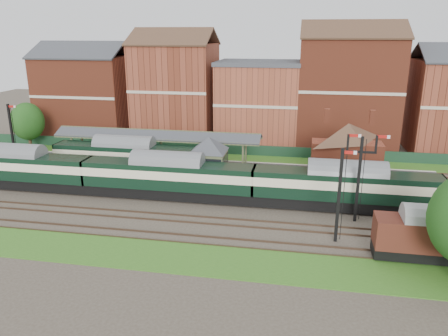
% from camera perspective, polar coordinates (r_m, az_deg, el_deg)
% --- Properties ---
extents(ground, '(160.00, 160.00, 0.00)m').
position_cam_1_polar(ground, '(44.88, 0.93, -4.49)').
color(ground, '#473D33').
rests_on(ground, ground).
extents(grass_back, '(90.00, 4.50, 0.06)m').
position_cam_1_polar(grass_back, '(59.87, 3.46, 1.17)').
color(grass_back, '#2D6619').
rests_on(grass_back, ground).
extents(grass_front, '(90.00, 5.00, 0.06)m').
position_cam_1_polar(grass_front, '(34.22, -2.46, -11.81)').
color(grass_front, '#2D6619').
rests_on(grass_front, ground).
extents(fence, '(90.00, 0.12, 1.50)m').
position_cam_1_polar(fence, '(61.59, 3.70, 2.32)').
color(fence, '#193823').
rests_on(fence, ground).
extents(platform, '(55.00, 3.40, 1.00)m').
position_cam_1_polar(platform, '(54.66, -2.55, 0.10)').
color(platform, '#2D2D2D').
rests_on(platform, ground).
extents(signal_box, '(5.40, 5.40, 6.00)m').
position_cam_1_polar(signal_box, '(47.39, -1.98, 0.79)').
color(signal_box, '#5B7251').
rests_on(signal_box, ground).
extents(brick_hut, '(3.20, 2.64, 2.94)m').
position_cam_1_polar(brick_hut, '(47.02, 7.62, -2.05)').
color(brick_hut, maroon).
rests_on(brick_hut, ground).
extents(station_building, '(8.10, 8.10, 5.90)m').
position_cam_1_polar(station_building, '(52.68, 15.75, 2.70)').
color(station_building, '#943D25').
rests_on(station_building, platform).
extents(canopy, '(26.00, 3.89, 4.08)m').
position_cam_1_polar(canopy, '(55.22, -8.71, 4.49)').
color(canopy, '#4A5334').
rests_on(canopy, platform).
extents(semaphore_bracket, '(3.60, 0.25, 8.18)m').
position_cam_1_polar(semaphore_bracket, '(40.78, 17.29, -0.66)').
color(semaphore_bracket, black).
rests_on(semaphore_bracket, ground).
extents(semaphore_platform_end, '(1.23, 0.25, 8.00)m').
position_cam_1_polar(semaphore_platform_end, '(62.61, -25.94, 4.05)').
color(semaphore_platform_end, black).
rests_on(semaphore_platform_end, ground).
extents(semaphore_siding, '(1.23, 0.25, 8.00)m').
position_cam_1_polar(semaphore_siding, '(36.48, 14.84, -3.36)').
color(semaphore_siding, black).
rests_on(semaphore_siding, ground).
extents(town_backdrop, '(69.00, 10.00, 16.00)m').
position_cam_1_polar(town_backdrop, '(67.17, 4.37, 9.01)').
color(town_backdrop, '#943D25').
rests_on(town_backdrop, ground).
extents(dmu_train, '(53.60, 2.82, 4.12)m').
position_cam_1_polar(dmu_train, '(45.54, -7.33, -1.07)').
color(dmu_train, black).
rests_on(dmu_train, ground).
extents(platform_railcar, '(17.33, 2.73, 3.99)m').
position_cam_1_polar(platform_railcar, '(53.92, -12.80, 1.48)').
color(platform_railcar, black).
rests_on(platform_railcar, ground).
extents(goods_van_a, '(5.72, 2.48, 3.47)m').
position_cam_1_polar(goods_van_a, '(36.37, 23.49, -8.06)').
color(goods_van_a, black).
rests_on(goods_van_a, ground).
extents(tree_back, '(4.76, 4.76, 6.96)m').
position_cam_1_polar(tree_back, '(70.13, -24.29, 5.57)').
color(tree_back, '#382619').
rests_on(tree_back, ground).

